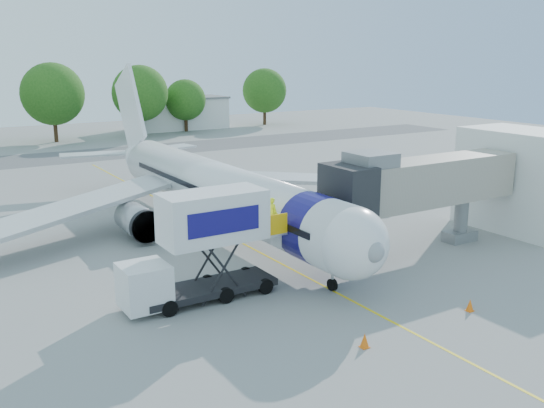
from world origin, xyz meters
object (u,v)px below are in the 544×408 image
jet_bridge (413,184)px  ground_tug (436,344)px  catering_hiloader (202,247)px  aircraft (214,189)px

jet_bridge → ground_tug: (-9.04, -10.69, -3.62)m
jet_bridge → catering_hiloader: bearing=-180.0°
aircraft → ground_tug: (-1.05, -21.81, -2.22)m
jet_bridge → catering_hiloader: (-14.26, -0.00, -1.58)m
aircraft → ground_tug: aircraft is taller
aircraft → jet_bridge: 13.77m
catering_hiloader → ground_tug: bearing=-64.0°
catering_hiloader → ground_tug: catering_hiloader is taller
aircraft → jet_bridge: bearing=-54.3°
aircraft → jet_bridge: size_ratio=2.71×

